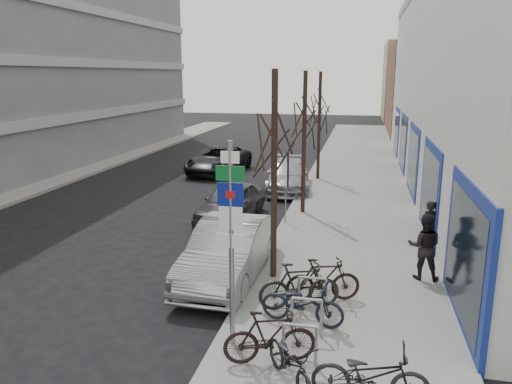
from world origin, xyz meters
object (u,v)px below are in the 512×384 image
at_px(tree_near, 275,127).
at_px(meter_mid, 285,201).
at_px(meter_front, 253,254).
at_px(tree_far, 320,100).
at_px(bike_near_left, 290,358).
at_px(parked_car_back, 288,176).
at_px(tree_mid, 305,109).
at_px(pedestrian_near, 428,226).
at_px(bike_far_curb, 371,370).
at_px(parked_car_front, 229,251).
at_px(pedestrian_far, 424,246).
at_px(bike_far_inner, 323,279).
at_px(bike_mid_curb, 303,300).
at_px(meter_back, 303,173).
at_px(lane_car, 219,160).
at_px(bike_rack, 307,312).
at_px(bike_near_right, 270,336).
at_px(parked_car_mid, 231,202).
at_px(highway_sign_pole, 231,233).
at_px(bike_mid_inner, 299,286).

xyz_separation_m(tree_near, meter_mid, (-0.45, 5.00, -3.19)).
bearing_deg(meter_front, tree_far, 88.09).
bearing_deg(bike_near_left, parked_car_back, 64.28).
distance_m(tree_mid, pedestrian_near, 6.35).
bearing_deg(bike_far_curb, parked_car_front, 36.22).
distance_m(parked_car_back, pedestrian_far, 11.21).
bearing_deg(tree_far, bike_near_left, -86.37).
relative_size(bike_far_curb, bike_far_inner, 1.07).
xyz_separation_m(bike_far_curb, pedestrian_near, (1.75, 7.79, 0.19)).
distance_m(meter_mid, bike_mid_curb, 7.57).
relative_size(meter_back, lane_car, 0.24).
height_order(bike_near_left, parked_car_back, parked_car_back).
bearing_deg(bike_mid_curb, parked_car_back, 17.67).
bearing_deg(parked_car_back, bike_far_inner, -84.61).
xyz_separation_m(tree_near, tree_mid, (0.00, 6.50, 0.00)).
height_order(tree_near, parked_car_back, tree_near).
bearing_deg(bike_rack, tree_far, 94.32).
height_order(bike_near_right, parked_car_mid, parked_car_mid).
bearing_deg(highway_sign_pole, bike_rack, 23.59).
distance_m(bike_far_curb, parked_car_front, 5.99).
xyz_separation_m(meter_mid, parked_car_back, (-0.75, 5.68, -0.21)).
distance_m(tree_mid, pedestrian_far, 7.62).
bearing_deg(pedestrian_near, bike_near_right, 23.29).
bearing_deg(bike_rack, bike_far_inner, 83.32).
relative_size(meter_back, bike_far_inner, 0.71).
distance_m(highway_sign_pole, meter_back, 14.10).
bearing_deg(bike_far_inner, highway_sign_pole, 128.28).
bearing_deg(parked_car_back, bike_far_curb, -83.67).
bearing_deg(highway_sign_pole, bike_near_left, -40.07).
bearing_deg(bike_far_inner, bike_mid_curb, 147.35).
bearing_deg(meter_mid, bike_rack, -78.20).
height_order(bike_rack, meter_back, meter_back).
distance_m(highway_sign_pole, tree_far, 16.59).
height_order(tree_near, meter_front, tree_near).
relative_size(meter_mid, pedestrian_near, 0.83).
bearing_deg(pedestrian_far, meter_back, -61.12).
xyz_separation_m(bike_far_inner, pedestrian_near, (2.80, 4.18, 0.23)).
height_order(tree_far, parked_car_front, tree_far).
distance_m(meter_back, bike_far_curb, 15.60).
bearing_deg(bike_near_right, bike_mid_curb, -32.94).
bearing_deg(parked_car_back, bike_rack, -86.89).
bearing_deg(parked_car_back, bike_mid_inner, -87.30).
distance_m(meter_mid, bike_mid_inner, 6.89).
bearing_deg(bike_far_curb, tree_near, 25.62).
height_order(highway_sign_pole, parked_car_mid, highway_sign_pole).
xyz_separation_m(bike_near_right, bike_far_inner, (0.75, 2.80, 0.01)).
relative_size(meter_back, bike_near_right, 0.73).
relative_size(meter_front, bike_mid_curb, 0.70).
relative_size(tree_far, pedestrian_near, 3.58).
xyz_separation_m(meter_front, parked_car_back, (-0.75, 11.18, -0.21)).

